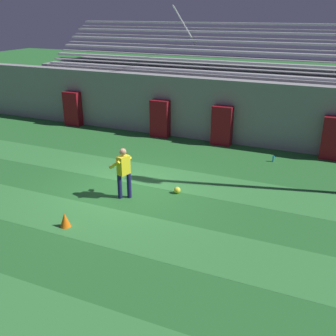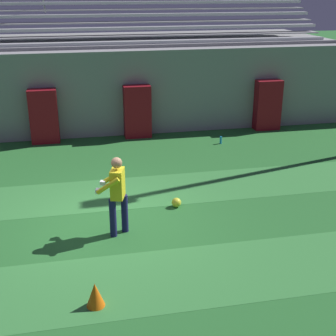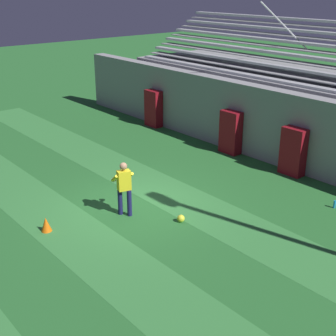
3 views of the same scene
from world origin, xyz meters
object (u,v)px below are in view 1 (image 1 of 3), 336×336
at_px(padding_pillar_far_left, 73,109).
at_px(traffic_cone, 65,220).
at_px(goalkeeper, 123,170).
at_px(soccer_ball, 177,190).
at_px(padding_pillar_far_right, 333,138).
at_px(padding_pillar_gate_left, 160,119).
at_px(padding_pillar_gate_right, 222,126).
at_px(water_bottle, 273,159).

bearing_deg(padding_pillar_far_left, traffic_cone, -55.09).
distance_m(goalkeeper, soccer_ball, 1.92).
bearing_deg(traffic_cone, padding_pillar_far_right, 53.29).
relative_size(padding_pillar_gate_left, padding_pillar_far_left, 1.00).
distance_m(padding_pillar_far_right, traffic_cone, 10.87).
bearing_deg(padding_pillar_far_left, goalkeeper, -44.00).
bearing_deg(goalkeeper, padding_pillar_far_right, 47.55).
height_order(padding_pillar_gate_right, soccer_ball, padding_pillar_gate_right).
height_order(padding_pillar_gate_left, padding_pillar_far_right, same).
relative_size(soccer_ball, traffic_cone, 0.52).
bearing_deg(soccer_ball, water_bottle, 60.42).
distance_m(soccer_ball, traffic_cone, 3.82).
distance_m(padding_pillar_gate_left, traffic_cone, 8.79).
xyz_separation_m(padding_pillar_gate_right, padding_pillar_far_right, (4.58, 0.00, 0.00)).
bearing_deg(water_bottle, padding_pillar_gate_left, 167.16).
bearing_deg(soccer_ball, padding_pillar_far_left, 145.98).
bearing_deg(padding_pillar_far_left, water_bottle, -6.84).
bearing_deg(padding_pillar_far_right, soccer_ball, -129.18).
relative_size(padding_pillar_gate_right, padding_pillar_far_right, 1.00).
bearing_deg(water_bottle, traffic_cone, -120.71).
distance_m(padding_pillar_far_right, soccer_ball, 7.10).
relative_size(goalkeeper, soccer_ball, 7.59).
relative_size(padding_pillar_gate_left, water_bottle, 7.22).
height_order(padding_pillar_far_right, traffic_cone, padding_pillar_far_right).
bearing_deg(traffic_cone, padding_pillar_gate_left, 97.23).
bearing_deg(padding_pillar_gate_left, padding_pillar_far_right, 0.00).
bearing_deg(padding_pillar_gate_right, water_bottle, -26.57).
height_order(padding_pillar_gate_right, traffic_cone, padding_pillar_gate_right).
height_order(traffic_cone, water_bottle, traffic_cone).
distance_m(padding_pillar_far_right, water_bottle, 2.53).
height_order(padding_pillar_far_left, soccer_ball, padding_pillar_far_left).
distance_m(traffic_cone, water_bottle, 8.65).
relative_size(padding_pillar_far_left, padding_pillar_far_right, 1.00).
height_order(padding_pillar_gate_left, padding_pillar_far_left, same).
bearing_deg(goalkeeper, padding_pillar_gate_left, 104.79).
relative_size(padding_pillar_far_left, soccer_ball, 7.88).
height_order(padding_pillar_far_left, goalkeeper, padding_pillar_far_left).
distance_m(goalkeeper, water_bottle, 6.49).
height_order(soccer_ball, water_bottle, water_bottle).
distance_m(soccer_ball, water_bottle, 4.84).
distance_m(padding_pillar_gate_right, goalkeeper, 6.57).
bearing_deg(padding_pillar_far_left, padding_pillar_gate_left, 0.00).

